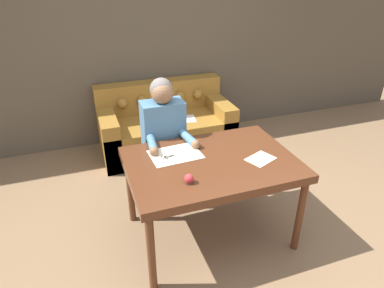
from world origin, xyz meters
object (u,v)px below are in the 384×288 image
Objects in this scene: dining_table at (211,168)px; person at (164,144)px; pin_cushion at (189,179)px; scissors at (171,156)px; couch at (165,126)px.

dining_table is 1.05× the size of person.
pin_cushion is (-0.27, -0.24, 0.11)m from dining_table.
scissors is at bearing -97.48° from person.
couch is 1.20m from person.
dining_table is 0.35m from scissors.
pin_cushion is at bearing -138.99° from dining_table.
couch is 23.02× the size of pin_cushion.
dining_table is at bearing 41.01° from pin_cushion.
person is 5.24× the size of scissors.
person reaches higher than dining_table.
scissors is (-0.06, -0.44, 0.12)m from person.
couch is 1.27× the size of person.
couch reaches higher than dining_table.
pin_cushion is (-0.34, -1.95, 0.50)m from couch.
scissors is at bearing -103.03° from couch.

